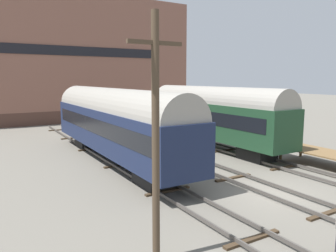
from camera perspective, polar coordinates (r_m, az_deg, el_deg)
The scene contains 8 objects.
ground_plane at distance 17.91m, azimuth 17.86°, elevation -11.17°, with size 200.00×200.00×0.00m, color #6B665B.
track_left at distance 14.96m, azimuth 6.05°, elevation -14.15°, with size 2.60×60.00×0.26m.
track_middle at distance 17.86m, azimuth 17.88°, elevation -10.73°, with size 2.60×60.00×0.26m.
track_right at distance 21.33m, azimuth 25.97°, elevation -8.08°, with size 2.60×60.00×0.26m.
train_car_navy at distance 23.15m, azimuth -9.42°, elevation 0.97°, with size 3.06×18.63×5.19m.
train_car_green at distance 27.91m, azimuth 7.81°, elevation 2.26°, with size 2.89×15.67×5.19m.
utility_pole at distance 9.99m, azimuth -2.17°, elevation -1.92°, with size 1.80×0.24×7.81m.
warehouse_building at distance 51.27m, azimuth -17.38°, elevation 10.87°, with size 33.91×13.22×17.05m.
Camera 1 is at (-12.86, -11.02, 5.82)m, focal length 35.00 mm.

